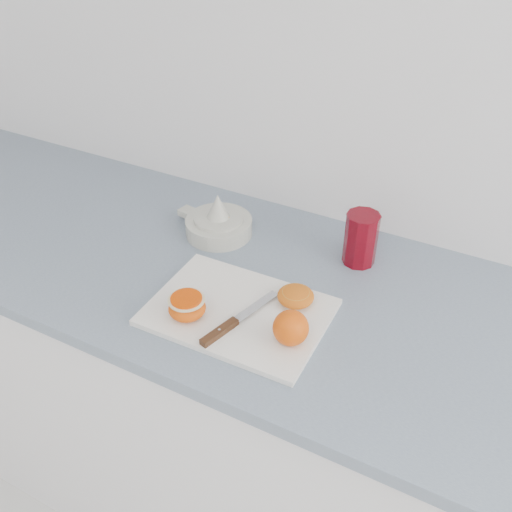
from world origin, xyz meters
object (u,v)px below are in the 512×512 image
object	(u,v)px
cutting_board	(238,312)
citrus_juicer	(218,223)
red_tumbler	(361,241)
half_orange	(187,307)
counter	(287,425)

from	to	relation	value
cutting_board	citrus_juicer	world-z (taller)	citrus_juicer
red_tumbler	cutting_board	bearing A→B (deg)	-118.26
half_orange	red_tumbler	xyz separation A→B (m)	(0.23, 0.34, 0.02)
counter	half_orange	world-z (taller)	half_orange
half_orange	citrus_juicer	bearing A→B (deg)	109.81
cutting_board	red_tumbler	size ratio (longest dim) A/B	2.85
half_orange	citrus_juicer	world-z (taller)	citrus_juicer
citrus_juicer	red_tumbler	xyz separation A→B (m)	(0.33, 0.05, 0.03)
counter	cutting_board	world-z (taller)	cutting_board
counter	half_orange	distance (m)	0.53
half_orange	counter	bearing A→B (deg)	51.25
counter	citrus_juicer	bearing A→B (deg)	155.92
half_orange	red_tumbler	bearing A→B (deg)	56.13
counter	red_tumbler	bearing A→B (deg)	62.33
counter	red_tumbler	distance (m)	0.53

